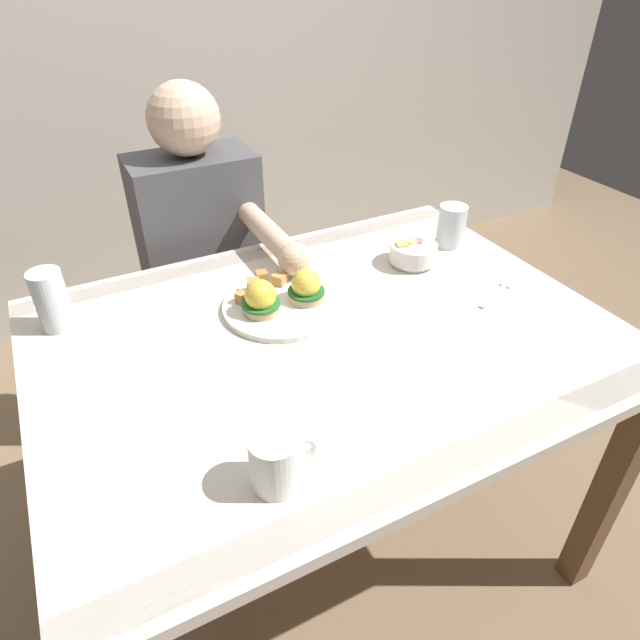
% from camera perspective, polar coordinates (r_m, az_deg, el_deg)
% --- Properties ---
extents(ground_plane, '(6.00, 6.00, 0.00)m').
position_cam_1_polar(ground_plane, '(1.72, 0.59, -21.59)').
color(ground_plane, '#7F664C').
extents(dining_table, '(1.20, 0.90, 0.74)m').
position_cam_1_polar(dining_table, '(1.24, 0.76, -5.30)').
color(dining_table, silver).
rests_on(dining_table, ground_plane).
extents(eggs_benedict_plate, '(0.27, 0.27, 0.09)m').
position_cam_1_polar(eggs_benedict_plate, '(1.24, -3.96, 2.16)').
color(eggs_benedict_plate, white).
rests_on(eggs_benedict_plate, dining_table).
extents(fruit_bowl, '(0.12, 0.12, 0.06)m').
position_cam_1_polar(fruit_bowl, '(1.44, 9.54, 6.86)').
color(fruit_bowl, white).
rests_on(fruit_bowl, dining_table).
extents(coffee_mug, '(0.11, 0.08, 0.09)m').
position_cam_1_polar(coffee_mug, '(0.86, -4.49, -14.12)').
color(coffee_mug, white).
rests_on(coffee_mug, dining_table).
extents(fork, '(0.15, 0.08, 0.00)m').
position_cam_1_polar(fork, '(1.38, 17.94, 2.78)').
color(fork, silver).
rests_on(fork, dining_table).
extents(water_glass_near, '(0.07, 0.07, 0.11)m').
position_cam_1_polar(water_glass_near, '(1.54, 13.35, 9.16)').
color(water_glass_near, silver).
rests_on(water_glass_near, dining_table).
extents(water_glass_far, '(0.07, 0.07, 0.13)m').
position_cam_1_polar(water_glass_far, '(1.29, -25.85, 1.53)').
color(water_glass_far, silver).
rests_on(water_glass_far, dining_table).
extents(diner_person, '(0.34, 0.54, 1.14)m').
position_cam_1_polar(diner_person, '(1.68, -11.62, 6.25)').
color(diner_person, '#33333D').
rests_on(diner_person, ground_plane).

